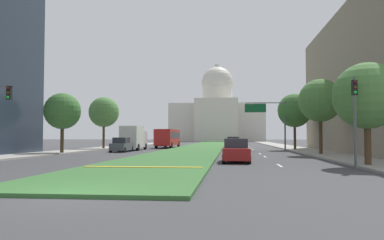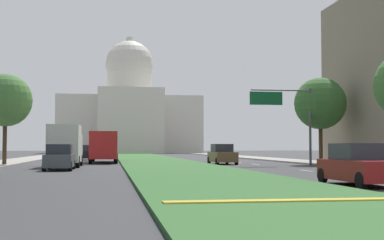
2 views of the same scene
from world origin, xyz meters
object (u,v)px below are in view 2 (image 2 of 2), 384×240
(street_tree_right_far, at_px, (320,104))
(sedan_distant, at_px, (222,155))
(capitol_building, at_px, (129,114))
(box_truck_delivery, at_px, (65,145))
(sedan_far_horizon, at_px, (82,153))
(overhead_guide_sign, at_px, (288,110))
(sedan_midblock, at_px, (60,158))
(sedan_lead_stopped, at_px, (360,166))
(street_tree_left_far, at_px, (5,100))
(city_bus, at_px, (104,145))

(street_tree_right_far, bearing_deg, sedan_distant, 163.28)
(capitol_building, height_order, street_tree_right_far, capitol_building)
(sedan_distant, relative_size, box_truck_delivery, 0.72)
(capitol_building, relative_size, street_tree_right_far, 4.45)
(sedan_far_horizon, height_order, box_truck_delivery, box_truck_delivery)
(capitol_building, distance_m, overhead_guide_sign, 90.99)
(capitol_building, bearing_deg, overhead_guide_sign, -83.64)
(street_tree_right_far, distance_m, sedan_midblock, 23.43)
(sedan_distant, height_order, box_truck_delivery, box_truck_delivery)
(street_tree_right_far, relative_size, box_truck_delivery, 1.19)
(sedan_lead_stopped, relative_size, sedan_distant, 0.98)
(sedan_lead_stopped, xyz_separation_m, sedan_midblock, (-13.26, 16.38, 0.01))
(street_tree_right_far, distance_m, box_truck_delivery, 22.00)
(street_tree_left_far, relative_size, sedan_lead_stopped, 1.66)
(overhead_guide_sign, height_order, sedan_lead_stopped, overhead_guide_sign)
(street_tree_right_far, distance_m, sedan_lead_stopped, 26.30)
(capitol_building, relative_size, street_tree_left_far, 4.54)
(sedan_midblock, bearing_deg, capitol_building, 85.30)
(street_tree_left_far, relative_size, street_tree_right_far, 0.98)
(sedan_midblock, bearing_deg, sedan_lead_stopped, -51.01)
(street_tree_right_far, height_order, sedan_distant, street_tree_right_far)
(box_truck_delivery, height_order, city_bus, box_truck_delivery)
(city_bus, bearing_deg, sedan_distant, -31.77)
(street_tree_left_far, xyz_separation_m, city_bus, (7.76, 8.84, -3.53))
(street_tree_right_far, bearing_deg, sedan_midblock, -159.16)
(street_tree_left_far, xyz_separation_m, sedan_lead_stopped, (18.31, -24.72, -4.50))
(capitol_building, distance_m, sedan_far_horizon, 69.73)
(street_tree_left_far, xyz_separation_m, street_tree_right_far, (26.54, -0.16, 0.04))
(sedan_distant, xyz_separation_m, sedan_far_horizon, (-13.14, 17.66, -0.02))
(capitol_building, relative_size, sedan_lead_stopped, 7.55)
(sedan_distant, bearing_deg, sedan_lead_stopped, -89.95)
(sedan_lead_stopped, xyz_separation_m, sedan_distant, (-0.03, 27.04, 0.04))
(box_truck_delivery, bearing_deg, overhead_guide_sign, 2.24)
(sedan_midblock, xyz_separation_m, box_truck_delivery, (-0.10, 6.05, 0.87))
(capitol_building, xyz_separation_m, street_tree_right_far, (13.50, -88.88, -4.14))
(overhead_guide_sign, bearing_deg, sedan_far_horizon, 129.78)
(street_tree_right_far, height_order, box_truck_delivery, street_tree_right_far)
(capitol_building, xyz_separation_m, street_tree_left_far, (-13.04, -88.73, -4.18))
(capitol_building, distance_m, box_truck_delivery, 91.71)
(capitol_building, distance_m, city_bus, 80.43)
(street_tree_left_far, distance_m, sedan_far_horizon, 21.12)
(sedan_lead_stopped, height_order, sedan_distant, sedan_distant)
(box_truck_delivery, relative_size, city_bus, 0.58)
(overhead_guide_sign, xyz_separation_m, city_bus, (-15.34, 10.42, -2.87))
(sedan_distant, bearing_deg, sedan_far_horizon, 126.64)
(sedan_midblock, relative_size, sedan_far_horizon, 0.95)
(box_truck_delivery, bearing_deg, sedan_midblock, -89.02)
(sedan_midblock, relative_size, city_bus, 0.39)
(overhead_guide_sign, height_order, sedan_distant, overhead_guide_sign)
(capitol_building, xyz_separation_m, city_bus, (-5.27, -79.89, -7.70))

